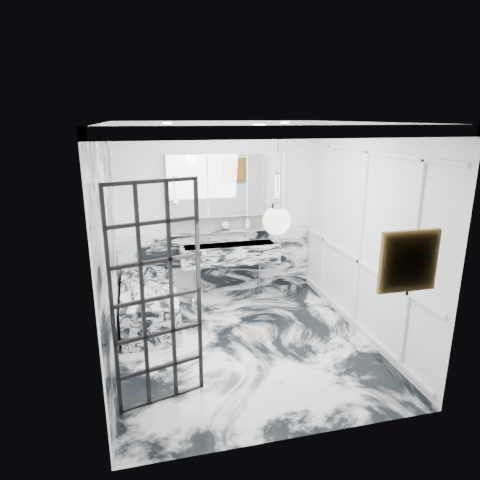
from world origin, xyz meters
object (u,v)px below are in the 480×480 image
object	(u,v)px
trough_sink	(229,254)
bathtub	(149,304)
crittall_door	(157,298)
mirror_cabinet	(227,185)

from	to	relation	value
trough_sink	bathtub	world-z (taller)	trough_sink
crittall_door	mirror_cabinet	world-z (taller)	mirror_cabinet
bathtub	crittall_door	bearing A→B (deg)	-88.12
crittall_door	mirror_cabinet	xyz separation A→B (m)	(1.27, 2.66, 0.67)
mirror_cabinet	bathtub	xyz separation A→B (m)	(-1.32, -0.83, -1.54)
crittall_door	mirror_cabinet	distance (m)	3.02
crittall_door	mirror_cabinet	bearing A→B (deg)	49.54
trough_sink	mirror_cabinet	size ratio (longest dim) A/B	0.84
crittall_door	bathtub	bearing A→B (deg)	76.85
mirror_cabinet	bathtub	world-z (taller)	mirror_cabinet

